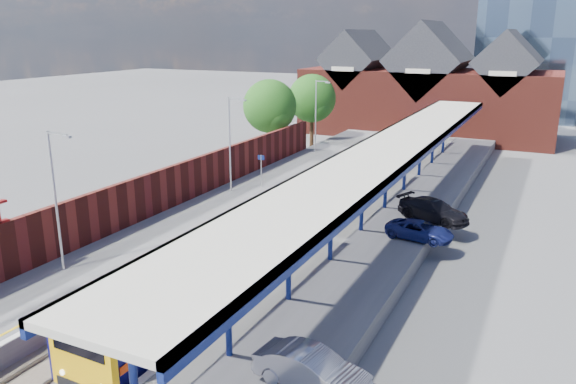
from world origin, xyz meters
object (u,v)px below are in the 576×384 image
object	(u,v)px
lamp_post_c	(231,138)
platform_sign	(261,165)
lamp_post_d	(317,111)
parked_car_dark	(433,210)
parked_car_silver	(312,370)
parked_car_blue	(420,230)
train	(376,160)
lamp_post_b	(57,193)

from	to	relation	value
lamp_post_c	platform_sign	world-z (taller)	lamp_post_c
lamp_post_c	platform_sign	bearing A→B (deg)	55.74
lamp_post_d	parked_car_dark	size ratio (longest dim) A/B	1.51
parked_car_dark	parked_car_silver	bearing A→B (deg)	-158.25
lamp_post_d	parked_car_blue	size ratio (longest dim) A/B	1.83
parked_car_blue	lamp_post_d	bearing A→B (deg)	43.78
train	platform_sign	size ratio (longest dim) A/B	26.38
lamp_post_c	lamp_post_d	xyz separation A→B (m)	(0.00, 16.00, 0.00)
lamp_post_b	platform_sign	size ratio (longest dim) A/B	2.80
lamp_post_b	lamp_post_d	size ratio (longest dim) A/B	1.00
train	platform_sign	world-z (taller)	platform_sign
train	parked_car_silver	xyz separation A→B (m)	(7.01, -29.62, -0.46)
lamp_post_c	parked_car_dark	world-z (taller)	lamp_post_c
lamp_post_b	parked_car_silver	world-z (taller)	lamp_post_b
lamp_post_c	parked_car_silver	bearing A→B (deg)	-52.66
lamp_post_b	platform_sign	world-z (taller)	lamp_post_b
parked_car_blue	parked_car_silver	bearing A→B (deg)	-172.83
train	lamp_post_d	size ratio (longest dim) A/B	9.42
train	parked_car_dark	size ratio (longest dim) A/B	14.19
parked_car_silver	parked_car_blue	xyz separation A→B (m)	(0.00, 15.47, -0.13)
parked_car_dark	parked_car_blue	size ratio (longest dim) A/B	1.22
lamp_post_d	parked_car_silver	world-z (taller)	lamp_post_d
lamp_post_d	train	bearing A→B (deg)	-36.71
train	parked_car_blue	size ratio (longest dim) A/B	17.25
train	parked_car_blue	xyz separation A→B (m)	(7.01, -14.15, -0.59)
lamp_post_c	parked_car_silver	world-z (taller)	lamp_post_c
parked_car_silver	parked_car_blue	distance (m)	15.47
train	platform_sign	bearing A→B (deg)	-128.57
lamp_post_c	parked_car_dark	size ratio (longest dim) A/B	1.51
lamp_post_d	parked_car_silver	size ratio (longest dim) A/B	1.75
train	lamp_post_b	bearing A→B (deg)	-106.72
parked_car_dark	lamp_post_c	bearing A→B (deg)	110.57
parked_car_silver	parked_car_blue	size ratio (longest dim) A/B	1.05
lamp_post_c	platform_sign	distance (m)	3.34
lamp_post_b	parked_car_blue	world-z (taller)	lamp_post_b
lamp_post_c	lamp_post_d	world-z (taller)	same
platform_sign	parked_car_dark	xyz separation A→B (m)	(13.50, -2.31, -1.02)
platform_sign	lamp_post_c	bearing A→B (deg)	-124.26
parked_car_dark	train	bearing A→B (deg)	55.60
parked_car_blue	parked_car_dark	bearing A→B (deg)	7.17
lamp_post_d	parked_car_blue	xyz separation A→B (m)	(14.86, -20.01, -3.46)
train	lamp_post_b	size ratio (longest dim) A/B	9.42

